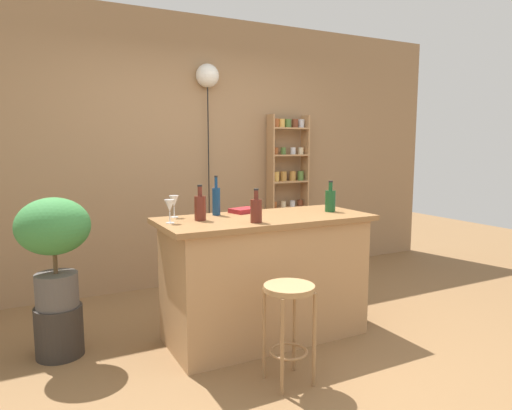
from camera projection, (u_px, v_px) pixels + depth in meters
name	position (u px, v px, depth m)	size (l,w,h in m)	color
ground	(285.00, 351.00, 3.32)	(12.00, 12.00, 0.00)	brown
back_wall	(191.00, 152.00, 4.85)	(6.40, 0.10, 2.80)	#997551
kitchen_counter	(265.00, 277.00, 3.52)	(1.62, 0.71, 0.95)	tan
bar_stool	(289.00, 311.00, 2.83)	(0.32, 0.32, 0.63)	#997047
spice_shelf	(288.00, 190.00, 5.29)	(0.48, 0.16, 1.81)	tan
plant_stool	(59.00, 331.00, 3.24)	(0.32, 0.32, 0.36)	#2D2823
potted_plant	(54.00, 238.00, 3.15)	(0.49, 0.44, 0.77)	#514C47
bottle_sauce_amber	(200.00, 207.00, 3.27)	(0.08, 0.08, 0.26)	#5B2319
bottle_vinegar	(256.00, 210.00, 3.19)	(0.08, 0.08, 0.24)	#5B2319
bottle_wine_red	(330.00, 200.00, 3.70)	(0.08, 0.08, 0.25)	#194C23
bottle_olive_oil	(216.00, 200.00, 3.51)	(0.06, 0.06, 0.30)	navy
wine_glass_left	(174.00, 202.00, 3.41)	(0.07, 0.07, 0.16)	silver
wine_glass_center	(170.00, 206.00, 3.16)	(0.07, 0.07, 0.16)	silver
cookbook	(244.00, 210.00, 3.66)	(0.21, 0.15, 0.04)	maroon
pendant_globe_light	(207.00, 78.00, 4.73)	(0.24, 0.24, 2.31)	black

